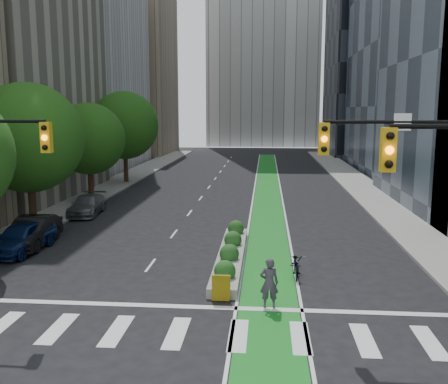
% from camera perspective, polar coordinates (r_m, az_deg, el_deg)
% --- Properties ---
extents(ground, '(160.00, 160.00, 0.00)m').
position_cam_1_polar(ground, '(17.84, -4.83, -14.40)').
color(ground, black).
rests_on(ground, ground).
extents(sidewalk_left, '(3.60, 90.00, 0.15)m').
position_cam_1_polar(sidewalk_left, '(44.19, -14.57, -0.20)').
color(sidewalk_left, gray).
rests_on(sidewalk_left, ground).
extents(sidewalk_right, '(3.60, 90.00, 0.15)m').
position_cam_1_polar(sidewalk_right, '(42.66, 16.90, -0.64)').
color(sidewalk_right, gray).
rests_on(sidewalk_right, ground).
extents(bike_lane_paint, '(2.20, 70.00, 0.01)m').
position_cam_1_polar(bike_lane_paint, '(46.65, 4.98, 0.47)').
color(bike_lane_paint, '#167D20').
rests_on(bike_lane_paint, ground).
extents(building_tan_far, '(14.00, 16.00, 26.00)m').
position_cam_1_polar(building_tan_far, '(85.40, -10.98, 13.10)').
color(building_tan_far, tan).
rests_on(building_tan_far, ground).
extents(building_dark_end, '(14.00, 18.00, 28.00)m').
position_cam_1_polar(building_dark_end, '(86.10, 16.79, 13.51)').
color(building_dark_end, black).
rests_on(building_dark_end, ground).
extents(tree_mid, '(6.40, 6.40, 8.78)m').
position_cam_1_polar(tree_mid, '(31.35, -21.46, 5.77)').
color(tree_mid, black).
rests_on(tree_mid, ground).
extents(tree_midfar, '(5.60, 5.60, 7.76)m').
position_cam_1_polar(tree_midfar, '(40.58, -15.18, 5.88)').
color(tree_midfar, black).
rests_on(tree_midfar, ground).
extents(tree_far, '(6.60, 6.60, 9.00)m').
position_cam_1_polar(tree_far, '(50.06, -11.31, 7.48)').
color(tree_far, black).
rests_on(tree_far, ground).
extents(signal_right, '(5.82, 0.51, 7.20)m').
position_cam_1_polar(signal_right, '(17.72, 24.07, 0.84)').
color(signal_right, black).
rests_on(signal_right, ground).
extents(median_planter, '(1.20, 10.26, 1.10)m').
position_cam_1_polar(median_planter, '(24.16, 0.79, -7.01)').
color(median_planter, gray).
rests_on(median_planter, ground).
extents(bicycle, '(0.71, 2.04, 1.07)m').
position_cam_1_polar(bicycle, '(22.20, 8.25, -8.16)').
color(bicycle, gray).
rests_on(bicycle, ground).
extents(cyclist, '(0.71, 0.49, 1.88)m').
position_cam_1_polar(cyclist, '(18.56, 5.18, -10.32)').
color(cyclist, '#3D3540').
rests_on(cyclist, ground).
extents(parked_car_left_near, '(2.21, 4.76, 1.58)m').
position_cam_1_polar(parked_car_left_near, '(27.46, -22.07, -4.80)').
color(parked_car_left_near, '#0C1D48').
rests_on(parked_car_left_near, ground).
extents(parked_car_left_mid, '(1.98, 4.88, 1.58)m').
position_cam_1_polar(parked_car_left_mid, '(28.43, -21.06, -4.27)').
color(parked_car_left_mid, black).
rests_on(parked_car_left_mid, ground).
extents(parked_car_left_far, '(2.24, 4.77, 1.35)m').
position_cam_1_polar(parked_car_left_far, '(35.84, -15.38, -1.44)').
color(parked_car_left_far, '#55575A').
rests_on(parked_car_left_far, ground).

